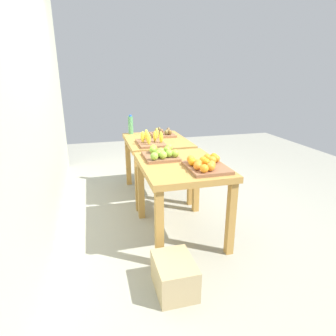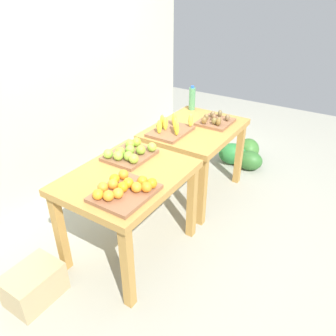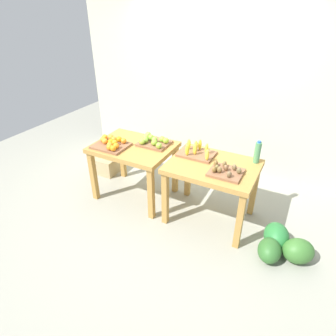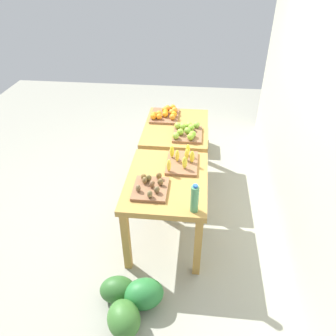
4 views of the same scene
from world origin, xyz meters
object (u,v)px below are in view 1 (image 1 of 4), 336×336
Objects in this scene: water_bottle at (131,125)px; cardboard_produce_box at (174,275)px; display_table_right at (157,148)px; banana_crate at (151,141)px; apple_bin at (162,154)px; watermelon_pile at (158,164)px; display_table_left at (181,174)px; kiwi_bin at (163,134)px; orange_bin at (206,164)px.

water_bottle is 2.48m from cardboard_produce_box.
display_table_right is 0.34m from banana_crate.
watermelon_pile is (1.83, -0.37, -0.70)m from apple_bin.
cardboard_produce_box is at bearing 174.14° from banana_crate.
display_table_left is 2.60× the size of cardboard_produce_box.
apple_bin reaches higher than watermelon_pile.
orange_bin is at bearing -178.88° from kiwi_bin.
water_bottle is 0.43× the size of watermelon_pile.
display_table_right is 1.37m from orange_bin.
display_table_left is 1.00× the size of display_table_right.
water_bottle is (1.55, 0.28, 0.25)m from display_table_left.
orange_bin is at bearing -144.59° from display_table_left.
display_table_left is 0.88m from banana_crate.
watermelon_pile is at bearing -11.58° from apple_bin.
kiwi_bin reaches higher than watermelon_pile.
orange_bin is 0.69× the size of watermelon_pile.
water_bottle is at bearing 59.71° from kiwi_bin.
kiwi_bin is at bearing 1.12° from orange_bin.
banana_crate reaches higher than cardboard_produce_box.
display_table_right is 1.10m from watermelon_pile.
apple_bin reaches higher than display_table_left.
watermelon_pile is at bearing -7.11° from kiwi_bin.
display_table_left is 1.01m from cardboard_produce_box.
water_bottle reaches higher than banana_crate.
orange_bin is at bearing -145.63° from apple_bin.
kiwi_bin is at bearing -5.83° from display_table_left.
cardboard_produce_box is (-2.35, 0.02, -0.79)m from water_bottle.
apple_bin is (0.46, 0.31, 0.00)m from orange_bin.
apple_bin is 1.05× the size of cardboard_produce_box.
kiwi_bin reaches higher than display_table_left.
display_table_left is 1.59m from water_bottle.
watermelon_pile is 1.61× the size of cardboard_produce_box.
banana_crate is (1.08, 0.29, -0.00)m from orange_bin.
orange_bin is at bearing -39.23° from cardboard_produce_box.
orange_bin is (-0.23, -0.16, 0.16)m from display_table_left.
apple_bin reaches higher than kiwi_bin.
apple_bin is (-0.89, 0.15, 0.16)m from display_table_right.
water_bottle reaches higher than orange_bin.
orange_bin is 1.05× the size of apple_bin.
watermelon_pile is at bearing -6.30° from display_table_left.
banana_crate is 1.80m from cardboard_produce_box.
watermelon_pile is (2.05, -0.23, -0.54)m from display_table_left.
orange_bin reaches higher than display_table_left.
display_table_right is 2.36× the size of banana_crate.
display_table_left is at bearing -171.31° from banana_crate.
kiwi_bin is (1.31, -0.13, 0.15)m from display_table_left.
kiwi_bin is 2.26m from cardboard_produce_box.
cardboard_produce_box is at bearing 168.36° from kiwi_bin.
water_bottle is at bearing 10.37° from display_table_left.
display_table_left is at bearing -20.61° from cardboard_produce_box.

